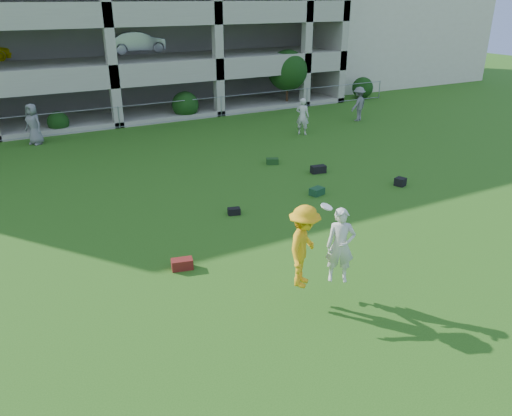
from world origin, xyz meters
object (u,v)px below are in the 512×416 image
bystander_c (33,124)px  frisbee_contest (312,246)px  bystander_f (359,104)px  parking_garage (75,5)px  stucco_building (359,16)px  bystander_e (303,116)px  crate_d (400,182)px

bystander_c → frisbee_contest: size_ratio=0.99×
bystander_f → parking_garage: 18.90m
stucco_building → bystander_e: size_ratio=8.63×
bystander_c → crate_d: bystander_c is taller
frisbee_contest → stucco_building: bearing=49.9°
bystander_c → crate_d: (11.38, -12.60, -0.82)m
bystander_c → bystander_f: bearing=42.9°
stucco_building → crate_d: (-15.93, -22.77, -4.85)m
stucco_building → bystander_c: 29.42m
frisbee_contest → parking_garage: (0.24, 27.29, 4.57)m
frisbee_contest → parking_garage: bearing=89.5°
bystander_f → crate_d: bystander_f is taller
bystander_e → parking_garage: 17.20m
bystander_c → bystander_e: size_ratio=1.04×
crate_d → bystander_f: bearing=59.8°
stucco_building → bystander_e: (-15.05, -14.68, -4.07)m
bystander_f → parking_garage: (-12.42, 13.31, 5.07)m
bystander_e → crate_d: (-0.88, -8.10, -0.78)m
frisbee_contest → parking_garage: parking_garage is taller
bystander_c → crate_d: 16.99m
stucco_building → parking_garage: (-23.01, -0.30, 1.01)m
bystander_f → frisbee_contest: size_ratio=0.96×
crate_d → parking_garage: 24.28m
frisbee_contest → parking_garage: 27.67m
bystander_e → parking_garage: parking_garage is taller
stucco_building → bystander_f: bearing=-127.9°
bystander_c → frisbee_contest: 17.89m
stucco_building → bystander_e: stucco_building is taller
frisbee_contest → crate_d: bearing=33.4°
crate_d → parking_garage: bearing=107.5°
frisbee_contest → bystander_f: bearing=47.9°
bystander_e → parking_garage: size_ratio=0.06×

